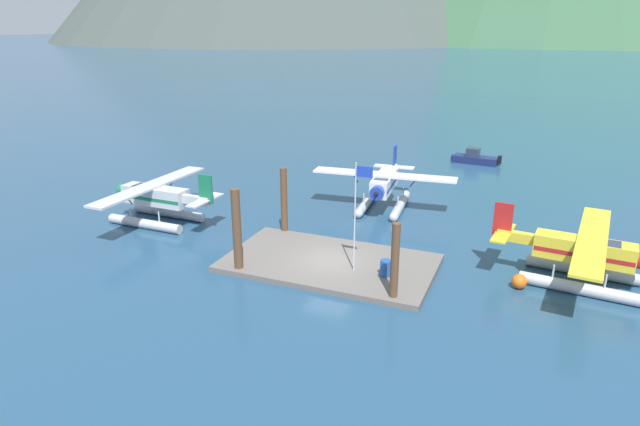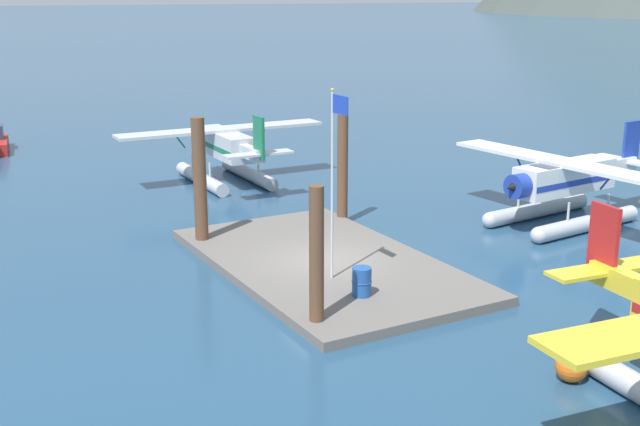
% 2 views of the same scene
% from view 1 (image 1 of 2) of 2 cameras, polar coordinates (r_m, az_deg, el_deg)
% --- Properties ---
extents(ground_plane, '(1200.00, 1200.00, 0.00)m').
position_cam_1_polar(ground_plane, '(30.95, 1.00, -5.50)').
color(ground_plane, navy).
extents(dock_platform, '(11.73, 6.70, 0.30)m').
position_cam_1_polar(dock_platform, '(30.89, 1.00, -5.25)').
color(dock_platform, '#66605B').
rests_on(dock_platform, ground).
extents(piling_near_left, '(0.48, 0.48, 4.80)m').
position_cam_1_polar(piling_near_left, '(29.48, -8.71, -1.97)').
color(piling_near_left, brown).
rests_on(piling_near_left, ground).
extents(piling_near_right, '(0.41, 0.41, 4.13)m').
position_cam_1_polar(piling_near_right, '(26.45, 7.86, -5.27)').
color(piling_near_right, brown).
rests_on(piling_near_right, ground).
extents(piling_far_left, '(0.43, 0.43, 4.46)m').
position_cam_1_polar(piling_far_left, '(34.66, -3.80, 1.18)').
color(piling_far_left, brown).
rests_on(piling_far_left, ground).
extents(flagpole, '(0.95, 0.10, 6.01)m').
position_cam_1_polar(flagpole, '(28.28, 3.95, 0.83)').
color(flagpole, silver).
rests_on(flagpole, dock_platform).
extents(fuel_drum, '(0.62, 0.62, 0.88)m').
position_cam_1_polar(fuel_drum, '(29.07, 6.90, -5.75)').
color(fuel_drum, '#1E4C99').
rests_on(fuel_drum, dock_platform).
extents(mooring_buoy, '(0.78, 0.78, 0.78)m').
position_cam_1_polar(mooring_buoy, '(30.05, 20.20, -6.76)').
color(mooring_buoy, orange).
rests_on(mooring_buoy, ground).
extents(seaplane_silver_port_fwd, '(7.98, 10.42, 3.84)m').
position_cam_1_polar(seaplane_silver_port_fwd, '(38.60, -16.90, 1.26)').
color(seaplane_silver_port_fwd, '#B7BABF').
rests_on(seaplane_silver_port_fwd, ground).
extents(seaplane_yellow_stbd_fwd, '(7.96, 10.49, 3.84)m').
position_cam_1_polar(seaplane_yellow_stbd_fwd, '(31.28, 25.94, -4.14)').
color(seaplane_yellow_stbd_fwd, '#B7BABF').
rests_on(seaplane_yellow_stbd_fwd, ground).
extents(seaplane_white_bow_centre, '(10.48, 7.97, 3.84)m').
position_cam_1_polar(seaplane_white_bow_centre, '(40.21, 6.75, 2.68)').
color(seaplane_white_bow_centre, '#B7BABF').
rests_on(seaplane_white_bow_centre, ground).
extents(boat_navy_open_north, '(4.89, 1.91, 1.50)m').
position_cam_1_polar(boat_navy_open_north, '(55.56, 15.89, 5.56)').
color(boat_navy_open_north, navy).
rests_on(boat_navy_open_north, ground).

